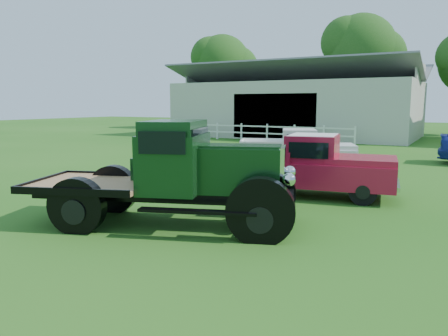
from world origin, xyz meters
The scene contains 8 objects.
ground centered at (0.00, 0.00, 0.00)m, with size 120.00×120.00×0.00m, color #1E5712.
shed_left centered at (-7.00, 26.00, 2.80)m, with size 18.80×10.20×5.60m, color #B8BBA5, non-canonical shape.
fence_rail centered at (-8.00, 20.00, 0.60)m, with size 14.20×0.16×1.20m, color white, non-canonical shape.
tree_a centered at (-18.00, 33.00, 5.25)m, with size 6.30×6.30×10.50m, color #18470F, non-canonical shape.
tree_b centered at (-4.00, 34.00, 5.75)m, with size 6.90×6.90×11.50m, color #18470F, non-canonical shape.
vintage_flatbed centered at (-0.20, -0.43, 1.12)m, with size 5.63×2.23×2.23m, color #103415, non-canonical shape.
red_pickup centered at (1.40, 3.96, 0.88)m, with size 4.80×1.85×1.75m, color #B51535, non-canonical shape.
white_pickup centered at (-0.33, 7.67, 0.81)m, with size 4.39×1.70×1.61m, color silver, non-canonical shape.
Camera 1 is at (5.30, -7.81, 2.57)m, focal length 35.00 mm.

